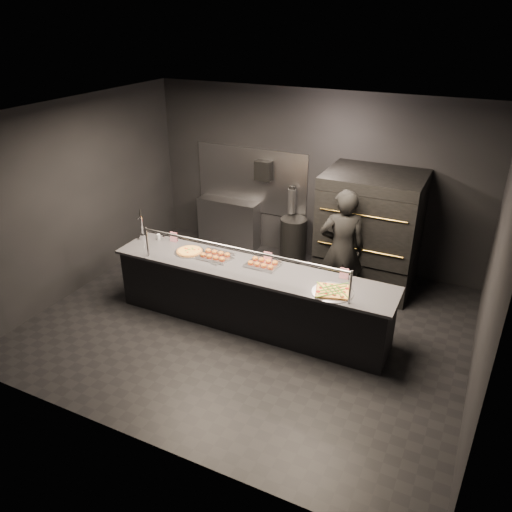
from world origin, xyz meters
name	(u,v)px	position (x,y,z in m)	size (l,w,h in m)	color
room	(250,228)	(-0.02, 0.05, 1.50)	(6.04, 6.00, 3.00)	black
service_counter	(250,296)	(0.00, 0.00, 0.46)	(4.10, 0.78, 1.37)	black
pizza_oven	(370,231)	(1.20, 1.90, 0.97)	(1.50, 1.23, 1.91)	black
prep_shelf	(229,222)	(-1.60, 2.32, 0.45)	(1.20, 0.35, 0.90)	#99999E
towel_dispenser	(264,170)	(-0.90, 2.39, 1.55)	(0.30, 0.20, 0.35)	black
fire_extinguisher	(292,201)	(-0.35, 2.40, 1.06)	(0.14, 0.14, 0.51)	#B2B2B7
beer_tap	(142,230)	(-1.95, 0.16, 1.07)	(0.13, 0.19, 0.51)	silver
round_pizza	(190,251)	(-1.02, 0.05, 0.94)	(0.44, 0.44, 0.03)	silver
slider_tray_a	(215,256)	(-0.60, 0.08, 0.95)	(0.55, 0.48, 0.07)	silver
slider_tray_b	(263,264)	(0.13, 0.15, 0.95)	(0.47, 0.36, 0.07)	silver
square_pizza	(332,291)	(1.24, -0.15, 0.94)	(0.53, 0.53, 0.05)	silver
condiment_jar	(160,237)	(-1.67, 0.23, 0.96)	(0.14, 0.06, 0.09)	silver
tent_cards	(258,255)	(-0.02, 0.28, 1.00)	(2.83, 0.04, 0.15)	white
trash_bin	(293,239)	(-0.22, 2.22, 0.40)	(0.48, 0.48, 0.80)	black
worker	(342,249)	(0.98, 1.10, 0.94)	(0.68, 0.45, 1.87)	black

